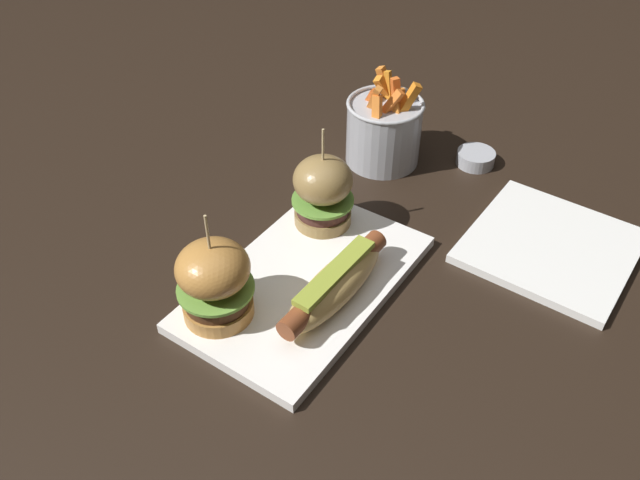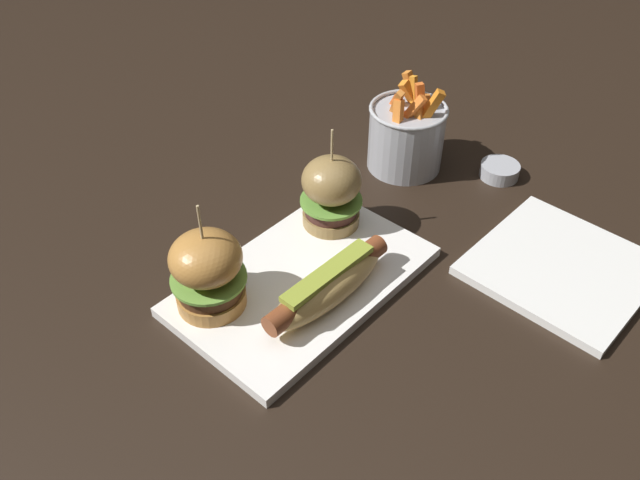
{
  "view_description": "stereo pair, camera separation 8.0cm",
  "coord_description": "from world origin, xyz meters",
  "px_view_note": "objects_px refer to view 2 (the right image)",
  "views": [
    {
      "loc": [
        -0.47,
        -0.34,
        0.58
      ],
      "look_at": [
        0.03,
        0.0,
        0.05
      ],
      "focal_mm": 36.54,
      "sensor_mm": 36.0,
      "label": 1
    },
    {
      "loc": [
        -0.42,
        -0.41,
        0.58
      ],
      "look_at": [
        0.03,
        0.0,
        0.05
      ],
      "focal_mm": 36.54,
      "sensor_mm": 36.0,
      "label": 2
    }
  ],
  "objects_px": {
    "hot_dog": "(328,285)",
    "platter_main": "(303,281)",
    "sauce_ramekin": "(500,170)",
    "slider_right": "(331,192)",
    "slider_left": "(208,271)",
    "side_plate": "(561,268)",
    "fries_bucket": "(407,135)"
  },
  "relations": [
    {
      "from": "slider_left",
      "to": "side_plate",
      "type": "relative_size",
      "value": 0.72
    },
    {
      "from": "sauce_ramekin",
      "to": "side_plate",
      "type": "distance_m",
      "value": 0.21
    },
    {
      "from": "fries_bucket",
      "to": "side_plate",
      "type": "distance_m",
      "value": 0.31
    },
    {
      "from": "sauce_ramekin",
      "to": "side_plate",
      "type": "height_order",
      "value": "sauce_ramekin"
    },
    {
      "from": "platter_main",
      "to": "side_plate",
      "type": "relative_size",
      "value": 1.56
    },
    {
      "from": "hot_dog",
      "to": "fries_bucket",
      "type": "xyz_separation_m",
      "value": [
        0.31,
        0.11,
        0.02
      ]
    },
    {
      "from": "platter_main",
      "to": "hot_dog",
      "type": "xyz_separation_m",
      "value": [
        -0.01,
        -0.05,
        0.03
      ]
    },
    {
      "from": "slider_left",
      "to": "slider_right",
      "type": "distance_m",
      "value": 0.21
    },
    {
      "from": "slider_right",
      "to": "fries_bucket",
      "type": "xyz_separation_m",
      "value": [
        0.2,
        0.02,
        -0.01
      ]
    },
    {
      "from": "hot_dog",
      "to": "side_plate",
      "type": "height_order",
      "value": "hot_dog"
    },
    {
      "from": "side_plate",
      "to": "platter_main",
      "type": "bearing_deg",
      "value": 136.24
    },
    {
      "from": "slider_left",
      "to": "sauce_ramekin",
      "type": "relative_size",
      "value": 2.48
    },
    {
      "from": "slider_right",
      "to": "slider_left",
      "type": "bearing_deg",
      "value": 178.58
    },
    {
      "from": "slider_left",
      "to": "fries_bucket",
      "type": "height_order",
      "value": "slider_left"
    },
    {
      "from": "platter_main",
      "to": "slider_right",
      "type": "xyz_separation_m",
      "value": [
        0.1,
        0.05,
        0.06
      ]
    },
    {
      "from": "side_plate",
      "to": "sauce_ramekin",
      "type": "bearing_deg",
      "value": 51.78
    },
    {
      "from": "sauce_ramekin",
      "to": "side_plate",
      "type": "relative_size",
      "value": 0.29
    },
    {
      "from": "slider_left",
      "to": "side_plate",
      "type": "bearing_deg",
      "value": -39.1
    },
    {
      "from": "fries_bucket",
      "to": "side_plate",
      "type": "relative_size",
      "value": 0.69
    },
    {
      "from": "slider_right",
      "to": "side_plate",
      "type": "height_order",
      "value": "slider_right"
    },
    {
      "from": "fries_bucket",
      "to": "sauce_ramekin",
      "type": "bearing_deg",
      "value": -60.32
    },
    {
      "from": "platter_main",
      "to": "slider_left",
      "type": "bearing_deg",
      "value": 154.37
    },
    {
      "from": "platter_main",
      "to": "slider_left",
      "type": "xyz_separation_m",
      "value": [
        -0.1,
        0.05,
        0.06
      ]
    },
    {
      "from": "hot_dog",
      "to": "platter_main",
      "type": "bearing_deg",
      "value": 80.24
    },
    {
      "from": "hot_dog",
      "to": "sauce_ramekin",
      "type": "distance_m",
      "value": 0.38
    },
    {
      "from": "platter_main",
      "to": "hot_dog",
      "type": "bearing_deg",
      "value": -99.76
    },
    {
      "from": "fries_bucket",
      "to": "side_plate",
      "type": "height_order",
      "value": "fries_bucket"
    },
    {
      "from": "platter_main",
      "to": "sauce_ramekin",
      "type": "xyz_separation_m",
      "value": [
        0.37,
        -0.06,
        0.0
      ]
    },
    {
      "from": "slider_left",
      "to": "fries_bucket",
      "type": "xyz_separation_m",
      "value": [
        0.41,
        0.01,
        -0.01
      ]
    },
    {
      "from": "platter_main",
      "to": "slider_right",
      "type": "relative_size",
      "value": 2.19
    },
    {
      "from": "slider_left",
      "to": "slider_right",
      "type": "bearing_deg",
      "value": -1.42
    },
    {
      "from": "platter_main",
      "to": "sauce_ramekin",
      "type": "bearing_deg",
      "value": -9.53
    }
  ]
}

